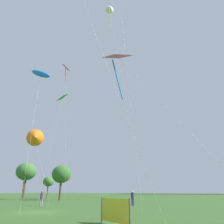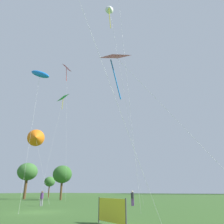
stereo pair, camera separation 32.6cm
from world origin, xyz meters
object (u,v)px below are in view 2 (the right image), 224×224
object	(u,v)px
person_standing_0	(132,197)
kite_flying_7	(40,74)
kite_flying_4	(116,58)
park_tree_2	(50,182)
park_tree_0	(62,174)
park_tree_1	(27,172)
event_banner	(111,210)
person_standing_1	(42,197)
kite_flying_1	(63,98)
kite_flying_5	(36,137)
kite_flying_2	(110,9)
kite_flying_3	(67,69)

from	to	relation	value
person_standing_0	kite_flying_7	xyz separation A→B (m)	(-5.84, -12.51, 13.64)
kite_flying_4	park_tree_2	xyz separation A→B (m)	(-35.69, 29.81, -9.04)
park_tree_0	park_tree_2	world-z (taller)	park_tree_0
park_tree_1	park_tree_0	bearing A→B (deg)	3.86
person_standing_0	event_banner	world-z (taller)	person_standing_0
event_banner	person_standing_1	bearing A→B (deg)	148.00
kite_flying_7	event_banner	world-z (taller)	kite_flying_7
person_standing_1	kite_flying_1	world-z (taller)	kite_flying_1
kite_flying_5	park_tree_1	bearing A→B (deg)	141.99
person_standing_1	park_tree_0	size ratio (longest dim) A/B	0.26
person_standing_1	kite_flying_5	bearing A→B (deg)	105.92
kite_flying_1	event_banner	size ratio (longest dim) A/B	8.83
kite_flying_1	park_tree_0	xyz separation A→B (m)	(-1.97, 4.01, -15.97)
kite_flying_2	park_tree_0	size ratio (longest dim) A/B	4.46
person_standing_1	park_tree_2	world-z (taller)	park_tree_2
person_standing_1	kite_flying_4	bearing A→B (deg)	-68.65
kite_flying_4	park_tree_2	distance (m)	47.38
kite_flying_3	kite_flying_5	bearing A→B (deg)	-72.77
person_standing_1	person_standing_0	bearing A→B (deg)	-11.07
person_standing_0	park_tree_0	bearing A→B (deg)	-55.83
kite_flying_1	park_tree_2	xyz separation A→B (m)	(-12.73, 11.44, -17.02)
kite_flying_5	kite_flying_7	world-z (taller)	kite_flying_7
park_tree_2	event_banner	distance (m)	49.28
person_standing_0	kite_flying_1	bearing A→B (deg)	-47.28
kite_flying_3	park_tree_0	xyz separation A→B (m)	(0.68, 0.55, -26.19)
person_standing_0	kite_flying_7	world-z (taller)	kite_flying_7
park_tree_2	kite_flying_2	bearing A→B (deg)	-34.43
kite_flying_5	park_tree_1	size ratio (longest dim) A/B	1.55
kite_flying_5	park_tree_0	bearing A→B (deg)	102.90
kite_flying_2	event_banner	xyz separation A→B (m)	(7.15, -12.26, -29.64)
park_tree_0	person_standing_1	bearing A→B (deg)	-55.92
kite_flying_1	event_banner	distance (m)	37.96
kite_flying_2	park_tree_0	bearing A→B (deg)	145.70
person_standing_1	park_tree_1	xyz separation A→B (m)	(-20.59, 14.68, 4.96)
kite_flying_4	kite_flying_7	size ratio (longest dim) A/B	0.89
kite_flying_1	kite_flying_5	size ratio (longest dim) A/B	1.77
park_tree_1	event_banner	xyz separation A→B (m)	(36.26, -24.47, -5.23)
kite_flying_5	kite_flying_3	bearing A→B (deg)	107.23
person_standing_0	event_banner	xyz separation A→B (m)	(5.70, -15.98, -0.28)
park_tree_1	event_banner	distance (m)	44.06
park_tree_0	kite_flying_3	bearing A→B (deg)	-141.25
kite_flying_1	kite_flying_2	distance (m)	21.28
person_standing_1	kite_flying_5	distance (m)	13.51
kite_flying_5	kite_flying_1	bearing A→B (deg)	93.85
person_standing_0	kite_flying_3	distance (m)	37.87
park_tree_2	event_banner	world-z (taller)	park_tree_2
kite_flying_4	person_standing_0	bearing A→B (deg)	109.11
person_standing_0	park_tree_2	size ratio (longest dim) A/B	0.34
park_tree_1	event_banner	size ratio (longest dim) A/B	3.22
person_standing_0	kite_flying_4	world-z (taller)	kite_flying_4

